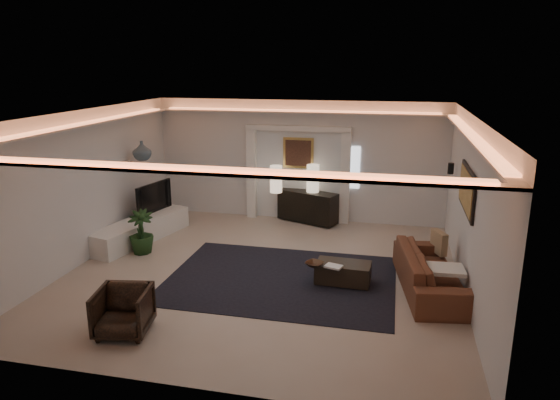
% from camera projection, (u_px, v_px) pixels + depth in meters
% --- Properties ---
extents(floor, '(7.00, 7.00, 0.00)m').
position_uv_depth(floor, '(262.00, 273.00, 9.37)').
color(floor, '#AD9C8D').
rests_on(floor, ground).
extents(ceiling, '(7.00, 7.00, 0.00)m').
position_uv_depth(ceiling, '(261.00, 114.00, 8.61)').
color(ceiling, white).
rests_on(ceiling, ground).
extents(wall_back, '(7.00, 0.00, 7.00)m').
position_uv_depth(wall_back, '(298.00, 161.00, 12.29)').
color(wall_back, silver).
rests_on(wall_back, ground).
extents(wall_front, '(7.00, 0.00, 7.00)m').
position_uv_depth(wall_front, '(182.00, 275.00, 5.70)').
color(wall_front, silver).
rests_on(wall_front, ground).
extents(wall_left, '(0.00, 7.00, 7.00)m').
position_uv_depth(wall_left, '(85.00, 187.00, 9.74)').
color(wall_left, silver).
rests_on(wall_left, ground).
extents(wall_right, '(0.00, 7.00, 7.00)m').
position_uv_depth(wall_right, '(470.00, 209.00, 8.25)').
color(wall_right, silver).
rests_on(wall_right, ground).
extents(cove_soffit, '(7.00, 7.00, 0.04)m').
position_uv_depth(cove_soffit, '(261.00, 131.00, 8.69)').
color(cove_soffit, silver).
rests_on(cove_soffit, ceiling).
extents(daylight_slit, '(0.25, 0.03, 1.00)m').
position_uv_depth(daylight_slit, '(354.00, 168.00, 12.01)').
color(daylight_slit, white).
rests_on(daylight_slit, wall_back).
extents(area_rug, '(4.00, 3.00, 0.01)m').
position_uv_depth(area_rug, '(281.00, 279.00, 9.10)').
color(area_rug, black).
rests_on(area_rug, ground).
extents(pilaster_left, '(0.22, 0.20, 2.20)m').
position_uv_depth(pilaster_left, '(252.00, 174.00, 12.53)').
color(pilaster_left, silver).
rests_on(pilaster_left, ground).
extents(pilaster_right, '(0.22, 0.20, 2.20)m').
position_uv_depth(pilaster_right, '(345.00, 178.00, 12.04)').
color(pilaster_right, silver).
rests_on(pilaster_right, ground).
extents(alcove_header, '(2.52, 0.20, 0.12)m').
position_uv_depth(alcove_header, '(298.00, 128.00, 11.98)').
color(alcove_header, silver).
rests_on(alcove_header, wall_back).
extents(painting_frame, '(0.74, 0.04, 0.74)m').
position_uv_depth(painting_frame, '(298.00, 153.00, 12.21)').
color(painting_frame, tan).
rests_on(painting_frame, wall_back).
extents(painting_canvas, '(0.62, 0.02, 0.62)m').
position_uv_depth(painting_canvas, '(298.00, 153.00, 12.18)').
color(painting_canvas, '#4C2D1E').
rests_on(painting_canvas, wall_back).
extents(art_panel_frame, '(0.04, 1.64, 0.74)m').
position_uv_depth(art_panel_frame, '(467.00, 190.00, 8.47)').
color(art_panel_frame, black).
rests_on(art_panel_frame, wall_right).
extents(art_panel_gold, '(0.02, 1.50, 0.62)m').
position_uv_depth(art_panel_gold, '(466.00, 190.00, 8.48)').
color(art_panel_gold, tan).
rests_on(art_panel_gold, wall_right).
extents(wall_sconce, '(0.12, 0.12, 0.22)m').
position_uv_depth(wall_sconce, '(451.00, 168.00, 10.28)').
color(wall_sconce, black).
rests_on(wall_sconce, wall_right).
extents(wall_niche, '(0.10, 0.55, 0.04)m').
position_uv_depth(wall_niche, '(124.00, 163.00, 10.99)').
color(wall_niche, silver).
rests_on(wall_niche, wall_left).
extents(console, '(1.52, 0.96, 0.73)m').
position_uv_depth(console, '(308.00, 206.00, 12.27)').
color(console, black).
rests_on(console, ground).
extents(lamp_left, '(0.38, 0.38, 0.64)m').
position_uv_depth(lamp_left, '(276.00, 179.00, 12.03)').
color(lamp_left, '#FFE0BA').
rests_on(lamp_left, console).
extents(lamp_right, '(0.37, 0.37, 0.66)m').
position_uv_depth(lamp_right, '(313.00, 179.00, 12.06)').
color(lamp_right, '#F7E1B8').
rests_on(lamp_right, console).
extents(media_ledge, '(1.24, 2.68, 0.49)m').
position_uv_depth(media_ledge, '(141.00, 230.00, 11.05)').
color(media_ledge, silver).
rests_on(media_ledge, ground).
extents(tv, '(1.17, 0.39, 0.67)m').
position_uv_depth(tv, '(150.00, 198.00, 11.53)').
color(tv, black).
rests_on(tv, media_ledge).
extents(figurine, '(0.16, 0.16, 0.34)m').
position_uv_depth(figurine, '(151.00, 202.00, 11.72)').
color(figurine, black).
rests_on(figurine, media_ledge).
extents(ginger_jar, '(0.51, 0.51, 0.42)m').
position_uv_depth(ginger_jar, '(142.00, 151.00, 11.14)').
color(ginger_jar, '#445A6E').
rests_on(ginger_jar, wall_niche).
extents(plant, '(0.63, 0.63, 0.89)m').
position_uv_depth(plant, '(141.00, 232.00, 10.26)').
color(plant, '#193415').
rests_on(plant, ground).
extents(sofa, '(2.44, 1.25, 0.68)m').
position_uv_depth(sofa, '(430.00, 272.00, 8.59)').
color(sofa, black).
rests_on(sofa, ground).
extents(throw_blanket, '(0.62, 0.52, 0.06)m').
position_uv_depth(throw_blanket, '(445.00, 269.00, 8.15)').
color(throw_blanket, silver).
rests_on(throw_blanket, sofa).
extents(throw_pillow, '(0.29, 0.43, 0.42)m').
position_uv_depth(throw_pillow, '(439.00, 242.00, 9.36)').
color(throw_pillow, '#9B7F5B').
rests_on(throw_pillow, sofa).
extents(coffee_table, '(0.96, 0.56, 0.35)m').
position_uv_depth(coffee_table, '(343.00, 272.00, 8.89)').
color(coffee_table, black).
rests_on(coffee_table, ground).
extents(bowl, '(0.40, 0.40, 0.07)m').
position_uv_depth(bowl, '(315.00, 263.00, 8.69)').
color(bowl, '#352115').
rests_on(bowl, coffee_table).
extents(magazine, '(0.33, 0.28, 0.03)m').
position_uv_depth(magazine, '(334.00, 265.00, 8.65)').
color(magazine, silver).
rests_on(magazine, coffee_table).
extents(armchair, '(0.85, 0.86, 0.68)m').
position_uv_depth(armchair, '(123.00, 311.00, 7.21)').
color(armchair, black).
rests_on(armchair, ground).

